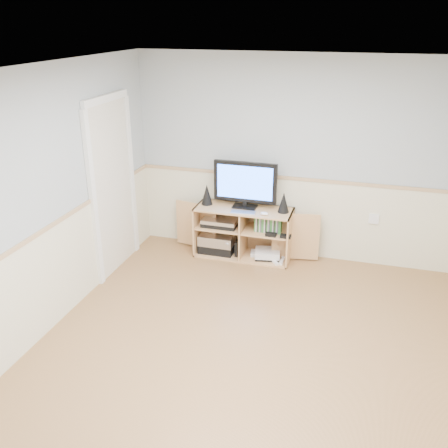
# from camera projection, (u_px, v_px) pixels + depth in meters

# --- Properties ---
(room) EXTENTS (4.04, 4.54, 2.54)m
(room) POSITION_uv_depth(u_px,v_px,m) (248.00, 228.00, 4.21)
(room) COLOR #A9784B
(room) RESTS_ON ground
(media_cabinet) EXTENTS (1.90, 0.46, 0.65)m
(media_cabinet) POSITION_uv_depth(u_px,v_px,m) (244.00, 230.00, 6.39)
(media_cabinet) COLOR tan
(media_cabinet) RESTS_ON floor
(monitor) EXTENTS (0.79, 0.18, 0.59)m
(monitor) POSITION_uv_depth(u_px,v_px,m) (245.00, 183.00, 6.13)
(monitor) COLOR black
(monitor) RESTS_ON media_cabinet
(speaker_left) EXTENTS (0.14, 0.14, 0.26)m
(speaker_left) POSITION_uv_depth(u_px,v_px,m) (207.00, 194.00, 6.31)
(speaker_left) COLOR black
(speaker_left) RESTS_ON media_cabinet
(speaker_right) EXTENTS (0.14, 0.14, 0.25)m
(speaker_right) POSITION_uv_depth(u_px,v_px,m) (284.00, 202.00, 6.05)
(speaker_right) COLOR black
(speaker_right) RESTS_ON media_cabinet
(keyboard) EXTENTS (0.31, 0.15, 0.01)m
(keyboard) POSITION_uv_depth(u_px,v_px,m) (243.00, 212.00, 6.08)
(keyboard) COLOR silver
(keyboard) RESTS_ON media_cabinet
(mouse) EXTENTS (0.10, 0.07, 0.04)m
(mouse) POSITION_uv_depth(u_px,v_px,m) (264.00, 214.00, 6.01)
(mouse) COLOR white
(mouse) RESTS_ON media_cabinet
(av_components) EXTENTS (0.52, 0.33, 0.47)m
(av_components) POSITION_uv_depth(u_px,v_px,m) (219.00, 237.00, 6.47)
(av_components) COLOR black
(av_components) RESTS_ON media_cabinet
(game_consoles) EXTENTS (0.46, 0.31, 0.11)m
(game_consoles) POSITION_uv_depth(u_px,v_px,m) (267.00, 254.00, 6.35)
(game_consoles) COLOR white
(game_consoles) RESTS_ON media_cabinet
(game_cases) EXTENTS (0.33, 0.14, 0.19)m
(game_cases) POSITION_uv_depth(u_px,v_px,m) (268.00, 224.00, 6.18)
(game_cases) COLOR #3F8C3F
(game_cases) RESTS_ON media_cabinet
(wall_outlet) EXTENTS (0.12, 0.03, 0.12)m
(wall_outlet) POSITION_uv_depth(u_px,v_px,m) (374.00, 219.00, 6.03)
(wall_outlet) COLOR white
(wall_outlet) RESTS_ON wall_back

